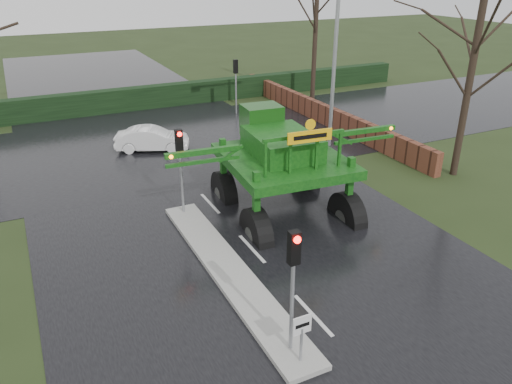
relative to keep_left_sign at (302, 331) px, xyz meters
name	(u,v)px	position (x,y,z in m)	size (l,w,h in m)	color
ground	(313,315)	(1.30, 1.50, -1.06)	(140.00, 140.00, 0.00)	black
road_main	(194,186)	(1.30, 11.50, -1.05)	(14.00, 80.00, 0.02)	black
road_cross	(157,146)	(1.30, 17.50, -1.05)	(80.00, 12.00, 0.02)	black
median_island	(229,271)	(0.00, 4.50, -0.97)	(1.20, 10.00, 0.16)	gray
hedge_row	(123,100)	(1.30, 25.50, -0.31)	(44.00, 0.90, 1.50)	black
brick_wall	(321,113)	(11.80, 17.50, -0.46)	(0.40, 20.00, 1.20)	#592D1E
keep_left_sign	(302,331)	(0.00, 0.00, 0.00)	(0.50, 0.07, 1.35)	gray
traffic_signal_near	(293,267)	(0.00, 0.49, 1.53)	(0.26, 0.33, 3.52)	gray
traffic_signal_mid	(180,154)	(0.00, 8.99, 1.53)	(0.26, 0.33, 3.52)	gray
traffic_signal_far	(236,74)	(7.80, 21.51, 1.53)	(0.26, 0.33, 3.52)	gray
street_light_right	(331,32)	(9.49, 13.50, 4.93)	(3.85, 0.30, 10.00)	gray
tree_right_near	(473,62)	(12.80, 7.50, 4.14)	(5.60, 5.60, 9.64)	black
tree_right_far	(317,5)	(14.30, 22.50, 5.44)	(7.00, 7.00, 12.05)	black
crop_sprayer	(254,170)	(1.87, 6.53, 1.45)	(9.47, 6.23, 5.30)	black
white_sedan	(153,150)	(0.93, 16.94, -1.06)	(1.32, 3.78, 1.25)	white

